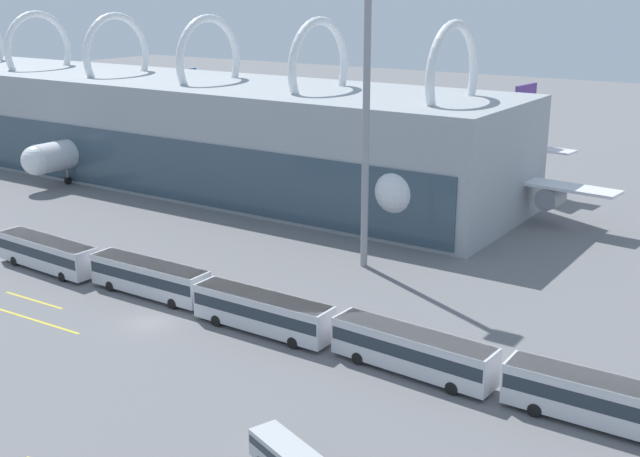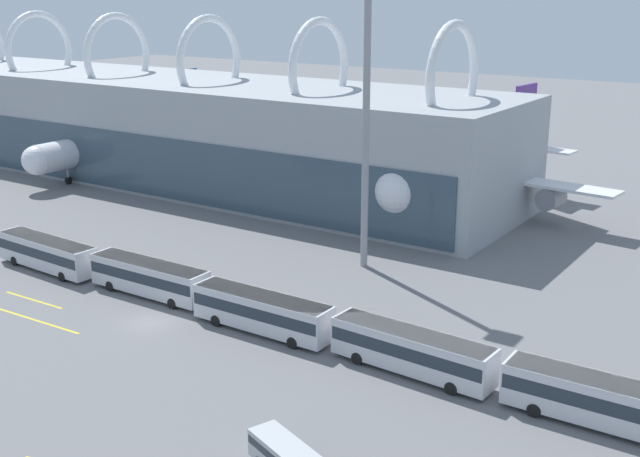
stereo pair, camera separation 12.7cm
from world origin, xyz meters
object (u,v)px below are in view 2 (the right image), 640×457
shuttle_bus_3 (412,349)px  airliner_at_gate_far (472,167)px  shuttle_bus_2 (262,310)px  airliner_at_gate_near (127,141)px  service_van_foreground (287,457)px  shuttle_bus_4 (602,400)px  shuttle_bus_1 (149,276)px  shuttle_bus_0 (47,252)px  floodlight_mast (366,101)px

shuttle_bus_3 → airliner_at_gate_far: bearing=111.4°
shuttle_bus_2 → airliner_at_gate_near: bearing=145.8°
shuttle_bus_2 → service_van_foreground: (14.21, -15.83, -0.72)m
airliner_at_gate_far → shuttle_bus_4: bearing=38.7°
airliner_at_gate_near → shuttle_bus_4: size_ratio=2.86×
shuttle_bus_3 → shuttle_bus_4: 14.07m
shuttle_bus_1 → service_van_foreground: (28.28, -16.55, -0.72)m
shuttle_bus_0 → shuttle_bus_4: bearing=2.9°
shuttle_bus_3 → shuttle_bus_4: bearing=3.4°
floodlight_mast → shuttle_bus_1: bearing=-123.5°
airliner_at_gate_near → airliner_at_gate_far: 57.00m
shuttle_bus_3 → floodlight_mast: bearing=132.2°
shuttle_bus_0 → shuttle_bus_3: bearing=2.8°
shuttle_bus_4 → shuttle_bus_2: bearing=-179.9°
floodlight_mast → airliner_at_gate_near: bearing=160.9°
shuttle_bus_0 → service_van_foreground: (42.35, -15.87, -0.72)m
service_van_foreground → floodlight_mast: size_ratio=0.21×
airliner_at_gate_far → floodlight_mast: size_ratio=1.28×
shuttle_bus_2 → shuttle_bus_3: size_ratio=0.99×
airliner_at_gate_far → floodlight_mast: 28.25m
floodlight_mast → shuttle_bus_2: bearing=-85.2°
shuttle_bus_0 → airliner_at_gate_far: bearing=61.7°
airliner_at_gate_near → shuttle_bus_0: (29.51, -38.86, -2.66)m
airliner_at_gate_far → shuttle_bus_2: (1.04, -45.39, -4.09)m
shuttle_bus_4 → floodlight_mast: (-29.78, 19.09, 15.34)m
shuttle_bus_1 → shuttle_bus_3: size_ratio=0.99×
shuttle_bus_0 → service_van_foreground: shuttle_bus_0 is taller
airliner_at_gate_near → floodlight_mast: floodlight_mast is taller
shuttle_bus_3 → service_van_foreground: bearing=-86.6°
shuttle_bus_4 → floodlight_mast: size_ratio=0.44×
airliner_at_gate_far → shuttle_bus_3: size_ratio=2.87×
shuttle_bus_4 → shuttle_bus_3: bearing=179.8°
airliner_at_gate_far → shuttle_bus_3: (15.11, -45.12, -4.09)m
shuttle_bus_0 → shuttle_bus_4: size_ratio=1.01×
shuttle_bus_3 → shuttle_bus_0: bearing=-176.8°
airliner_at_gate_near → shuttle_bus_2: size_ratio=2.86×
service_van_foreground → shuttle_bus_0: bearing=-0.1°
airliner_at_gate_far → shuttle_bus_0: bearing=-25.1°
shuttle_bus_2 → floodlight_mast: floodlight_mast is taller
shuttle_bus_2 → floodlight_mast: 24.86m
shuttle_bus_3 → service_van_foreground: shuttle_bus_3 is taller
airliner_at_gate_far → shuttle_bus_4: airliner_at_gate_far is taller
shuttle_bus_2 → floodlight_mast: size_ratio=0.44×
airliner_at_gate_near → airliner_at_gate_far: (56.61, 6.49, 1.43)m
airliner_at_gate_near → shuttle_bus_0: 48.86m
shuttle_bus_1 → shuttle_bus_3: bearing=-1.4°
airliner_at_gate_near → shuttle_bus_4: 94.08m
airliner_at_gate_far → shuttle_bus_4: (29.18, -44.99, -4.09)m
airliner_at_gate_far → shuttle_bus_2: airliner_at_gate_far is taller
shuttle_bus_2 → service_van_foreground: 21.28m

